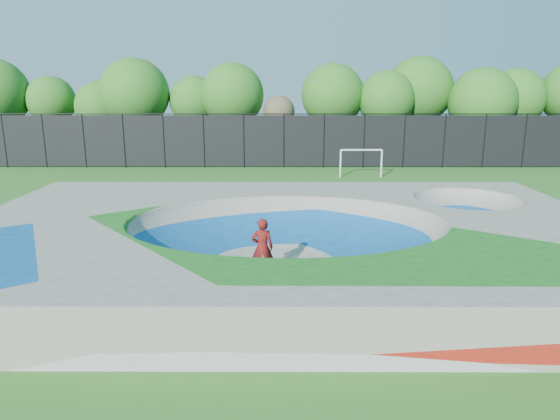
% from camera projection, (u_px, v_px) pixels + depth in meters
% --- Properties ---
extents(ground, '(120.00, 120.00, 0.00)m').
position_uv_depth(ground, '(286.00, 261.00, 17.42)').
color(ground, '#265E1A').
rests_on(ground, ground).
extents(skate_deck, '(22.00, 14.00, 1.50)m').
position_uv_depth(skate_deck, '(286.00, 240.00, 17.25)').
color(skate_deck, gray).
rests_on(skate_deck, ground).
extents(skater, '(0.72, 0.49, 1.92)m').
position_uv_depth(skater, '(262.00, 248.00, 15.80)').
color(skater, red).
rests_on(skater, ground).
extents(skateboard, '(0.80, 0.28, 0.05)m').
position_uv_depth(skateboard, '(263.00, 275.00, 16.02)').
color(skateboard, black).
rests_on(skateboard, ground).
extents(soccer_goal, '(2.88, 0.12, 1.90)m').
position_uv_depth(soccer_goal, '(361.00, 158.00, 33.45)').
color(soccer_goal, silver).
rests_on(soccer_goal, ground).
extents(fence, '(48.09, 0.09, 4.04)m').
position_uv_depth(fence, '(284.00, 140.00, 37.32)').
color(fence, black).
rests_on(fence, ground).
extents(treeline, '(53.42, 7.61, 8.51)m').
position_uv_depth(treeline, '(296.00, 97.00, 41.43)').
color(treeline, '#402920').
rests_on(treeline, ground).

